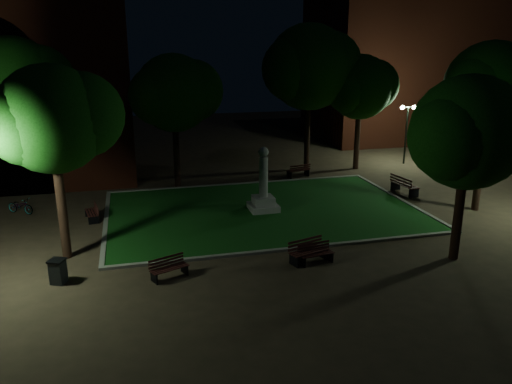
# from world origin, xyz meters

# --- Properties ---
(ground) EXTENTS (80.00, 80.00, 0.00)m
(ground) POSITION_xyz_m (0.00, 0.00, 0.00)
(ground) COLOR #3E3022
(lawn) EXTENTS (15.00, 10.00, 0.08)m
(lawn) POSITION_xyz_m (0.00, 2.00, 0.04)
(lawn) COLOR #114612
(lawn) RESTS_ON ground
(lawn_kerb) EXTENTS (15.40, 10.40, 0.12)m
(lawn_kerb) POSITION_xyz_m (0.00, 2.00, 0.06)
(lawn_kerb) COLOR slate
(lawn_kerb) RESTS_ON ground
(monument) EXTENTS (1.40, 1.40, 3.20)m
(monument) POSITION_xyz_m (0.00, 2.00, 0.96)
(monument) COLOR gray
(monument) RESTS_ON lawn
(building_far) EXTENTS (16.00, 10.00, 12.00)m
(building_far) POSITION_xyz_m (18.00, 20.00, 6.00)
(building_far) COLOR #44180D
(building_far) RESTS_ON ground
(tree_west) EXTENTS (4.91, 4.01, 7.43)m
(tree_west) POSITION_xyz_m (-8.85, -1.56, 5.41)
(tree_west) COLOR black
(tree_west) RESTS_ON ground
(tree_north_wl) EXTENTS (5.33, 4.35, 7.63)m
(tree_north_wl) POSITION_xyz_m (-3.59, 7.56, 5.45)
(tree_north_wl) COLOR black
(tree_north_wl) RESTS_ON ground
(tree_north_er) EXTENTS (6.70, 5.47, 9.42)m
(tree_north_er) POSITION_xyz_m (5.24, 9.80, 6.68)
(tree_north_er) COLOR black
(tree_north_er) RESTS_ON ground
(tree_ne) EXTENTS (5.11, 4.17, 7.51)m
(tree_ne) POSITION_xyz_m (8.52, 9.20, 5.42)
(tree_ne) COLOR black
(tree_ne) RESTS_ON ground
(tree_east) EXTENTS (5.32, 4.34, 8.27)m
(tree_east) POSITION_xyz_m (10.56, -0.42, 6.09)
(tree_east) COLOR black
(tree_east) RESTS_ON ground
(tree_se) EXTENTS (5.15, 4.21, 7.06)m
(tree_se) POSITION_xyz_m (5.79, -5.41, 4.95)
(tree_se) COLOR black
(tree_se) RESTS_ON ground
(tree_nw) EXTENTS (6.09, 4.97, 8.56)m
(tree_nw) POSITION_xyz_m (-11.80, 8.35, 6.07)
(tree_nw) COLOR black
(tree_nw) RESTS_ON ground
(lamppost_nw) EXTENTS (1.18, 0.28, 4.40)m
(lamppost_nw) POSITION_xyz_m (-12.59, 8.92, 3.09)
(lamppost_nw) COLOR black
(lamppost_nw) RESTS_ON ground
(lamppost_ne) EXTENTS (1.18, 0.28, 4.08)m
(lamppost_ne) POSITION_xyz_m (12.39, 9.77, 2.89)
(lamppost_ne) COLOR black
(lamppost_ne) RESTS_ON ground
(bench_near_left) EXTENTS (1.68, 0.99, 0.87)m
(bench_near_left) POSITION_xyz_m (0.08, -4.26, 0.41)
(bench_near_left) COLOR black
(bench_near_left) RESTS_ON ground
(bench_near_right) EXTENTS (1.43, 0.69, 0.76)m
(bench_near_right) POSITION_xyz_m (0.32, -4.43, 0.36)
(bench_near_right) COLOR black
(bench_near_right) RESTS_ON ground
(bench_west_near) EXTENTS (1.46, 0.98, 0.76)m
(bench_west_near) POSITION_xyz_m (-5.22, -4.35, 0.36)
(bench_west_near) COLOR black
(bench_west_near) RESTS_ON ground
(bench_left_side) EXTENTS (0.73, 1.47, 0.77)m
(bench_left_side) POSITION_xyz_m (-8.19, 2.78, 0.36)
(bench_left_side) COLOR black
(bench_left_side) RESTS_ON ground
(bench_right_side) EXTENTS (0.88, 1.90, 1.01)m
(bench_right_side) POSITION_xyz_m (8.43, 3.05, 0.47)
(bench_right_side) COLOR black
(bench_right_side) RESTS_ON ground
(bench_far_side) EXTENTS (1.58, 0.85, 0.83)m
(bench_far_side) POSITION_xyz_m (3.96, 8.05, 0.39)
(bench_far_side) COLOR black
(bench_far_side) RESTS_ON ground
(trash_bin) EXTENTS (0.68, 0.68, 0.88)m
(trash_bin) POSITION_xyz_m (-8.99, -3.83, 0.45)
(trash_bin) COLOR black
(trash_bin) RESTS_ON ground
(bicycle) EXTENTS (1.55, 1.28, 0.80)m
(bicycle) POSITION_xyz_m (-11.71, 4.67, 0.40)
(bicycle) COLOR black
(bicycle) RESTS_ON ground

